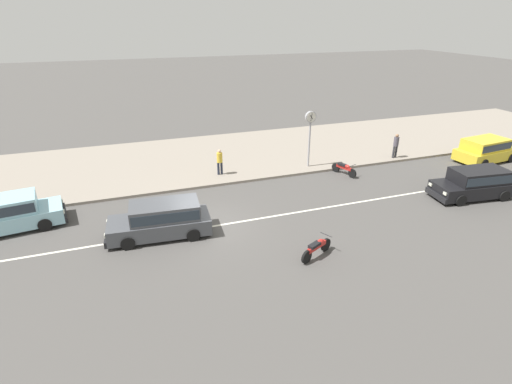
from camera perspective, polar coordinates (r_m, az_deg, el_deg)
name	(u,v)px	position (r m, az deg, el deg)	size (l,w,h in m)	color
ground_plane	(205,228)	(18.80, -7.33, -5.07)	(160.00, 160.00, 0.00)	#4C4947
lane_centre_stripe	(205,228)	(18.80, -7.33, -5.06)	(50.40, 0.14, 0.01)	silver
kerb_strip	(173,161)	(27.39, -11.71, 4.35)	(68.00, 10.00, 0.15)	gray
minivan_pale_blue_0	(5,213)	(21.40, -32.24, -2.55)	(4.79, 2.44, 1.56)	#93C6D6
minivan_black_2	(475,182)	(24.42, 28.85, 1.22)	(4.52, 2.25, 1.56)	black
minivan_dark_grey_3	(162,218)	(18.13, -13.30, -3.68)	(4.65, 2.15, 1.56)	#47494F
minivan_yellow_4	(486,149)	(30.88, 30.00, 5.33)	(4.54, 2.34, 1.56)	yellow
motorcycle_1	(344,168)	(25.14, 12.50, 3.32)	(0.84, 1.78, 0.80)	black
motorcycle_2	(317,248)	(16.54, 8.70, -7.85)	(1.71, 0.98, 0.80)	black
street_clock	(310,125)	(25.12, 7.75, 9.43)	(0.69, 0.22, 3.55)	#9E9EA3
pedestrian_near_clock	(220,160)	(24.14, -5.21, 4.57)	(0.34, 0.34, 1.59)	#232838
pedestrian_mid_kerb	(396,144)	(28.56, 19.36, 6.50)	(0.34, 0.34, 1.66)	#333338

